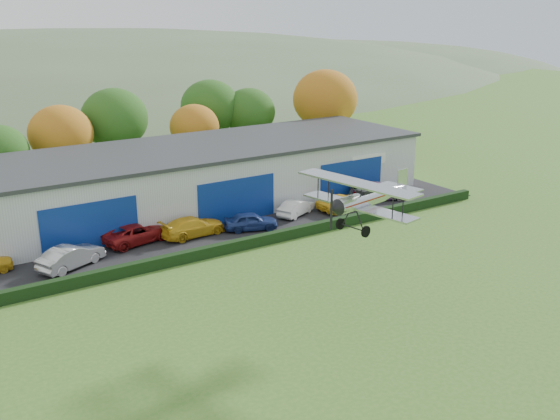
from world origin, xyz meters
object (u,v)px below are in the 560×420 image
hangar (203,175)px  car_4 (251,221)px  car_5 (296,208)px  car_6 (343,202)px  car_1 (71,256)px  biplane (368,196)px  car_2 (137,233)px  car_7 (379,191)px  car_3 (193,226)px

hangar → car_4: hangar is taller
car_5 → car_6: (4.28, -0.93, 0.00)m
car_1 → biplane: (12.65, -15.16, 5.90)m
car_2 → car_5: bearing=-106.5°
hangar → car_7: size_ratio=7.51×
car_5 → car_6: 4.38m
car_2 → car_7: 22.72m
car_2 → car_6: 18.02m
car_7 → car_1: bearing=115.5°
car_3 → car_2: bearing=71.9°
car_3 → car_4: car_3 is taller
car_1 → car_3: bearing=-107.9°
hangar → car_2: bearing=-144.1°
hangar → car_7: 16.03m
car_1 → biplane: size_ratio=0.61×
car_2 → car_7: bearing=-105.3°
hangar → car_3: bearing=-122.3°
car_4 → biplane: biplane is taller
car_2 → car_4: (8.51, -2.23, -0.01)m
car_2 → car_3: 4.22m
car_5 → car_1: bearing=68.4°
car_1 → car_4: bearing=-115.2°
hangar → car_1: (-14.16, -8.47, -1.83)m
car_5 → car_7: 9.06m
car_3 → car_4: size_ratio=1.23×
car_3 → car_7: car_7 is taller
car_1 → car_3: car_1 is taller
hangar → car_6: bearing=-42.3°
car_4 → car_5: 5.23m
car_5 → biplane: (-6.42, -16.22, 6.01)m
hangar → biplane: 24.03m
car_2 → car_5: size_ratio=1.29×
hangar → biplane: biplane is taller
car_1 → car_5: (19.06, 1.06, -0.11)m
car_6 → car_4: bearing=89.6°
car_1 → car_4: 13.95m
car_6 → biplane: biplane is taller
car_5 → car_7: size_ratio=0.74×
car_6 → biplane: bearing=143.4°
car_5 → car_7: (9.06, -0.26, 0.12)m
car_5 → car_6: bearing=-127.0°
hangar → car_5: (4.90, -7.41, -1.94)m
car_2 → car_3: car_3 is taller
hangar → car_2: size_ratio=7.80×
car_7 → car_5: bearing=112.2°
hangar → car_2: 10.94m
car_1 → car_3: (9.55, 1.17, -0.03)m
biplane → car_4: bearing=74.3°
hangar → car_1: 16.61m
car_5 → car_4: bearing=77.7°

